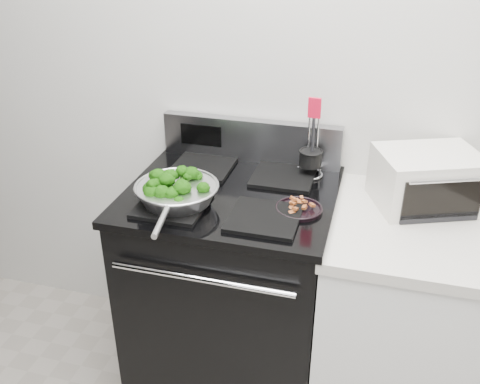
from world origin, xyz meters
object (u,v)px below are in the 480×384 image
(skillet, at_px, (177,192))
(utensil_holder, at_px, (310,162))
(gas_range, at_px, (232,288))
(bacon_plate, at_px, (299,206))
(toaster_oven, at_px, (426,179))

(skillet, xyz_separation_m, utensil_holder, (0.42, 0.37, 0.01))
(gas_range, distance_m, skillet, 0.56)
(bacon_plate, xyz_separation_m, toaster_oven, (0.43, 0.23, 0.06))
(gas_range, xyz_separation_m, toaster_oven, (0.70, 0.15, 0.53))
(bacon_plate, relative_size, utensil_holder, 0.51)
(bacon_plate, xyz_separation_m, utensil_holder, (-0.01, 0.29, 0.04))
(skillet, height_order, bacon_plate, skillet)
(bacon_plate, height_order, utensil_holder, utensil_holder)
(skillet, bearing_deg, toaster_oven, 9.60)
(gas_range, distance_m, toaster_oven, 0.90)
(gas_range, height_order, bacon_plate, gas_range)
(skillet, xyz_separation_m, bacon_plate, (0.43, 0.07, -0.03))
(bacon_plate, distance_m, utensil_holder, 0.30)
(toaster_oven, bearing_deg, utensil_holder, 149.14)
(skillet, relative_size, utensil_holder, 1.46)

